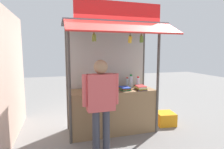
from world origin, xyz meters
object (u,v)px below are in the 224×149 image
water_bottle_back_left (131,82)px  plastic_crate (165,118)px  water_bottle_rear_center (127,82)px  magazine_stack_front_right (92,93)px  water_bottle_front_left (108,82)px  banana_bunch_inner_left (94,38)px  magazine_stack_right (141,88)px  water_bottle_back_right (93,85)px  water_bottle_left (138,83)px  water_bottle_mid_right (103,83)px  magazine_stack_far_right (125,88)px  banana_bunch_leftmost (130,39)px  vendor_person (101,99)px  banana_bunch_inner_right (141,39)px

water_bottle_back_left → plastic_crate: water_bottle_back_left is taller
water_bottle_rear_center → magazine_stack_front_right: bearing=-150.6°
water_bottle_front_left → banana_bunch_inner_left: (-0.44, -0.66, 0.98)m
water_bottle_rear_center → magazine_stack_right: (0.15, -0.46, -0.06)m
water_bottle_back_right → water_bottle_left: water_bottle_left is taller
water_bottle_front_left → water_bottle_mid_right: bearing=-144.3°
magazine_stack_far_right → magazine_stack_right: magazine_stack_right is taller
magazine_stack_right → banana_bunch_inner_left: size_ratio=1.08×
magazine_stack_front_right → magazine_stack_far_right: 0.79m
magazine_stack_front_right → magazine_stack_far_right: size_ratio=0.86×
banana_bunch_inner_left → magazine_stack_front_right: bearing=93.9°
water_bottle_front_left → magazine_stack_front_right: water_bottle_front_left is taller
water_bottle_back_right → water_bottle_front_left: water_bottle_front_left is taller
water_bottle_front_left → banana_bunch_leftmost: (0.29, -0.66, 0.96)m
water_bottle_rear_center → magazine_stack_right: size_ratio=0.77×
water_bottle_back_left → vendor_person: bearing=-134.1°
water_bottle_back_right → magazine_stack_front_right: 0.40m
banana_bunch_inner_left → banana_bunch_inner_right: 0.98m
banana_bunch_inner_left → magazine_stack_far_right: bearing=25.4°
water_bottle_back_left → magazine_stack_far_right: bearing=-138.9°
water_bottle_back_right → banana_bunch_inner_left: bearing=-98.4°
water_bottle_mid_right → banana_bunch_inner_left: 1.16m
plastic_crate → water_bottle_rear_center: bearing=162.4°
magazine_stack_right → banana_bunch_inner_left: (-1.11, -0.27, 1.08)m
magazine_stack_right → water_bottle_back_right: bearing=164.0°
water_bottle_left → water_bottle_rear_center: 0.30m
water_bottle_rear_center → banana_bunch_inner_right: 1.24m
water_bottle_rear_center → magazine_stack_far_right: 0.42m
water_bottle_front_left → magazine_stack_right: bearing=-30.5°
magazine_stack_far_right → vendor_person: size_ratio=0.19×
magazine_stack_right → banana_bunch_inner_right: (-0.13, -0.27, 1.07)m
magazine_stack_right → banana_bunch_leftmost: size_ratio=1.01×
magazine_stack_front_right → plastic_crate: size_ratio=0.64×
water_bottle_mid_right → magazine_stack_right: water_bottle_mid_right is taller
banana_bunch_inner_left → water_bottle_left: bearing=23.0°
magazine_stack_front_right → magazine_stack_right: (1.12, 0.09, 0.03)m
banana_bunch_leftmost → water_bottle_back_right: bearing=139.3°
magazine_stack_right → water_bottle_rear_center: bearing=108.0°
banana_bunch_inner_left → banana_bunch_leftmost: size_ratio=0.93×
water_bottle_back_right → water_bottle_front_left: 0.37m
magazine_stack_front_right → vendor_person: bearing=-86.8°
water_bottle_mid_right → banana_bunch_leftmost: bearing=-52.0°
magazine_stack_far_right → vendor_person: vendor_person is taller
water_bottle_rear_center → banana_bunch_inner_left: size_ratio=0.83×
water_bottle_back_right → banana_bunch_inner_left: (-0.08, -0.56, 1.01)m
water_bottle_mid_right → banana_bunch_inner_left: banana_bunch_inner_left is taller
magazine_stack_far_right → banana_bunch_leftmost: banana_bunch_leftmost is taller
water_bottle_back_right → water_bottle_rear_center: bearing=10.7°
banana_bunch_inner_left → magazine_stack_right: bearing=13.5°
banana_bunch_leftmost → water_bottle_rear_center: bearing=72.5°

